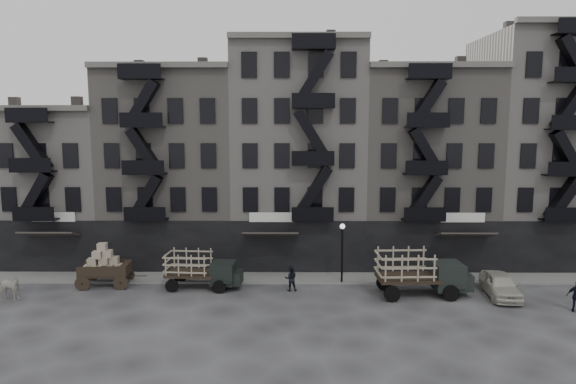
{
  "coord_description": "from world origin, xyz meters",
  "views": [
    {
      "loc": [
        -0.5,
        -32.0,
        11.29
      ],
      "look_at": [
        -0.76,
        4.0,
        6.29
      ],
      "focal_mm": 32.0,
      "sensor_mm": 36.0,
      "label": 1
    }
  ],
  "objects_px": {
    "wagon": "(103,262)",
    "stake_truck_east": "(421,270)",
    "horse": "(9,288)",
    "car_east": "(500,285)",
    "stake_truck_west": "(201,267)",
    "pedestrian_mid": "(291,278)"
  },
  "relations": [
    {
      "from": "horse",
      "to": "stake_truck_west",
      "type": "height_order",
      "value": "stake_truck_west"
    },
    {
      "from": "horse",
      "to": "pedestrian_mid",
      "type": "distance_m",
      "value": 18.05
    },
    {
      "from": "horse",
      "to": "stake_truck_west",
      "type": "bearing_deg",
      "value": -63.04
    },
    {
      "from": "stake_truck_east",
      "to": "pedestrian_mid",
      "type": "xyz_separation_m",
      "value": [
        -8.42,
        0.85,
        -0.87
      ]
    },
    {
      "from": "car_east",
      "to": "stake_truck_west",
      "type": "bearing_deg",
      "value": -179.22
    },
    {
      "from": "horse",
      "to": "stake_truck_east",
      "type": "relative_size",
      "value": 0.3
    },
    {
      "from": "horse",
      "to": "stake_truck_east",
      "type": "height_order",
      "value": "stake_truck_east"
    },
    {
      "from": "stake_truck_west",
      "to": "pedestrian_mid",
      "type": "xyz_separation_m",
      "value": [
        6.07,
        -0.53,
        -0.61
      ]
    },
    {
      "from": "wagon",
      "to": "car_east",
      "type": "bearing_deg",
      "value": -7.98
    },
    {
      "from": "car_east",
      "to": "pedestrian_mid",
      "type": "relative_size",
      "value": 2.68
    },
    {
      "from": "stake_truck_east",
      "to": "car_east",
      "type": "distance_m",
      "value": 5.23
    },
    {
      "from": "horse",
      "to": "wagon",
      "type": "xyz_separation_m",
      "value": [
        5.09,
        2.71,
        0.93
      ]
    },
    {
      "from": "wagon",
      "to": "pedestrian_mid",
      "type": "xyz_separation_m",
      "value": [
        12.87,
        -0.89,
        -0.86
      ]
    },
    {
      "from": "stake_truck_west",
      "to": "stake_truck_east",
      "type": "height_order",
      "value": "stake_truck_east"
    },
    {
      "from": "wagon",
      "to": "stake_truck_east",
      "type": "height_order",
      "value": "stake_truck_east"
    },
    {
      "from": "horse",
      "to": "stake_truck_west",
      "type": "distance_m",
      "value": 12.14
    },
    {
      "from": "wagon",
      "to": "stake_truck_east",
      "type": "distance_m",
      "value": 21.36
    },
    {
      "from": "wagon",
      "to": "stake_truck_west",
      "type": "xyz_separation_m",
      "value": [
        6.8,
        -0.36,
        -0.25
      ]
    },
    {
      "from": "stake_truck_east",
      "to": "stake_truck_west",
      "type": "bearing_deg",
      "value": 171.94
    },
    {
      "from": "pedestrian_mid",
      "to": "car_east",
      "type": "bearing_deg",
      "value": 172.65
    },
    {
      "from": "horse",
      "to": "stake_truck_west",
      "type": "relative_size",
      "value": 0.35
    },
    {
      "from": "stake_truck_west",
      "to": "car_east",
      "type": "bearing_deg",
      "value": -0.35
    }
  ]
}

